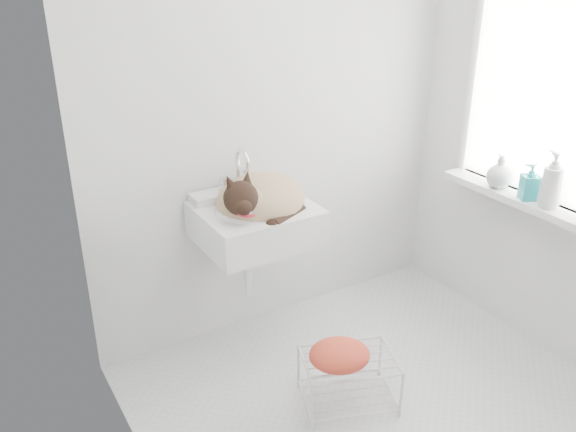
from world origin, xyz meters
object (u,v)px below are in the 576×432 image
sink (255,207)px  cat (259,200)px  bottle_b (527,199)px  bottle_a (547,207)px  bottle_c (497,187)px  wire_rack (348,376)px

sink → cat: 0.05m
bottle_b → sink: bearing=153.3°
bottle_a → bottle_b: 0.12m
bottle_c → cat: bearing=161.5°
bottle_a → sink: bearing=149.1°
sink → cat: size_ratio=1.09×
cat → bottle_b: (1.27, -0.62, -0.04)m
sink → bottle_c: bearing=-19.1°
bottle_a → bottle_c: (0.00, 0.32, 0.00)m
cat → sink: bearing=110.9°
bottle_b → wire_rack: bearing=179.6°
sink → wire_rack: sink is taller
cat → bottle_b: bearing=-35.8°
cat → bottle_c: bearing=-28.1°
sink → wire_rack: size_ratio=1.34×
wire_rack → bottle_c: bearing=9.7°
sink → bottle_b: (1.28, -0.64, 0.00)m
bottle_c → bottle_b: bearing=-90.0°
cat → wire_rack: size_ratio=1.23×
wire_rack → cat: bearing=103.4°
wire_rack → bottle_b: (1.12, -0.01, 0.70)m
sink → bottle_b: 1.43m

